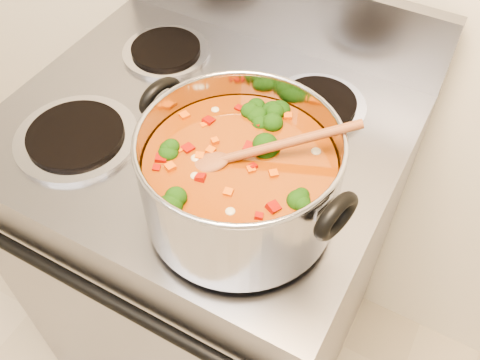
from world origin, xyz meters
name	(u,v)px	position (x,y,z in m)	size (l,w,h in m)	color
electric_range	(211,253)	(0.01, 1.16, 0.47)	(0.73, 0.66, 1.08)	gray
stockpot	(240,179)	(0.17, 1.01, 1.01)	(0.35, 0.29, 0.17)	#A2A3AA
wooden_spoon	(247,153)	(0.18, 1.01, 1.07)	(0.22, 0.16, 0.08)	brown
cooktop_crumbs	(232,211)	(0.16, 1.01, 0.92)	(0.40, 0.38, 0.01)	black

